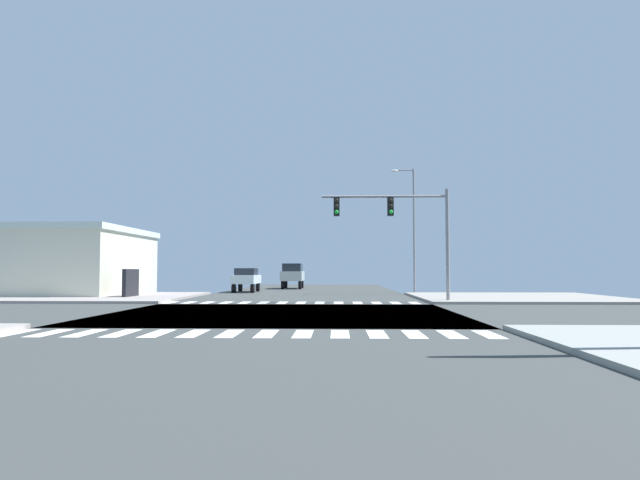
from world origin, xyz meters
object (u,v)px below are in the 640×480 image
Objects in this scene: bank_building at (26,262)px; sedan_crossing_1 at (246,278)px; suv_nearside_1 at (293,274)px; traffic_signal_mast at (397,218)px; street_lamp at (411,220)px.

bank_building is 15.61m from sedan_crossing_1.
suv_nearside_1 is at bearing 39.91° from bank_building.
suv_nearside_1 is 1.07× the size of sedan_crossing_1.
sedan_crossing_1 is (-10.39, 13.98, -3.41)m from traffic_signal_mast.
sedan_crossing_1 is at bearing 164.45° from street_lamp.
traffic_signal_mast reaches higher than sedan_crossing_1.
traffic_signal_mast is at bearing 126.62° from sedan_crossing_1.
street_lamp is 13.68m from sedan_crossing_1.
traffic_signal_mast reaches higher than bank_building.
traffic_signal_mast is at bearing -101.49° from street_lamp.
sedan_crossing_1 is (14.34, 6.03, -1.20)m from bank_building.
street_lamp is at bearing 5.41° from bank_building.
suv_nearside_1 is 9.00m from sedan_crossing_1.
bank_building is 3.88× the size of sedan_crossing_1.
street_lamp is at bearing 128.53° from suv_nearside_1.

